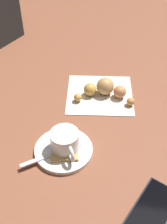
{
  "coord_description": "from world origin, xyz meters",
  "views": [
    {
      "loc": [
        -0.49,
        -0.08,
        0.49
      ],
      "look_at": [
        0.0,
        0.01,
        0.03
      ],
      "focal_mm": 46.73,
      "sensor_mm": 36.0,
      "label": 1
    }
  ],
  "objects": [
    {
      "name": "cell_phone",
      "position": [
        -0.22,
        -0.15,
        0.01
      ],
      "size": [
        0.16,
        0.12,
        0.01
      ],
      "color": "black",
      "rests_on": "ground"
    },
    {
      "name": "sugar_packet",
      "position": [
        -0.13,
        0.03,
        0.01
      ],
      "size": [
        0.03,
        0.06,
        0.01
      ],
      "primitive_type": "cube",
      "rotation": [
        0.0,
        0.0,
        11.24
      ],
      "color": "tan",
      "rests_on": "saucer"
    },
    {
      "name": "ground_plane",
      "position": [
        0.0,
        0.0,
        0.0
      ],
      "size": [
        1.8,
        1.8,
        0.0
      ],
      "primitive_type": "plane",
      "color": "brown"
    },
    {
      "name": "teaspoon",
      "position": [
        -0.11,
        0.04,
        0.01
      ],
      "size": [
        0.09,
        0.12,
        0.01
      ],
      "color": "silver",
      "rests_on": "saucer"
    },
    {
      "name": "espresso_cup",
      "position": [
        -0.1,
        0.03,
        0.03
      ],
      "size": [
        0.08,
        0.06,
        0.05
      ],
      "color": "white",
      "rests_on": "saucer"
    },
    {
      "name": "saucer",
      "position": [
        -0.1,
        0.03,
        0.01
      ],
      "size": [
        0.12,
        0.12,
        0.01
      ],
      "primitive_type": "cylinder",
      "color": "white",
      "rests_on": "ground"
    },
    {
      "name": "croissant",
      "position": [
        0.1,
        -0.03,
        0.02
      ],
      "size": [
        0.08,
        0.16,
        0.04
      ],
      "color": "#C98A45",
      "rests_on": "napkin"
    },
    {
      "name": "napkin",
      "position": [
        0.1,
        -0.02,
        0.0
      ],
      "size": [
        0.18,
        0.19,
        0.0
      ],
      "primitive_type": "cube",
      "rotation": [
        0.0,
        0.0,
        0.14
      ],
      "color": "silver",
      "rests_on": "ground"
    }
  ]
}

